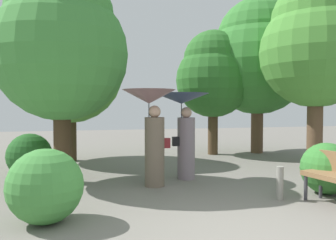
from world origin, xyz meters
TOP-DOWN VIEW (x-y plane):
  - person_left at (-0.47, 3.00)m, footprint 1.05×1.05m
  - person_right at (0.34, 3.48)m, footprint 1.20×1.20m
  - tree_near_left at (-2.12, 6.71)m, footprint 3.10×3.10m
  - tree_near_right at (2.45, 6.90)m, footprint 2.47×2.47m
  - tree_mid_left at (-2.19, 3.81)m, footprint 2.75×2.75m
  - tree_mid_right at (4.08, 6.87)m, footprint 3.49×3.49m
  - tree_far_back at (4.26, 4.18)m, footprint 2.95×2.95m
  - bush_path_left at (-2.30, 1.29)m, footprint 1.01×1.01m
  - bush_path_right at (2.47, 1.62)m, footprint 0.93×0.93m
  - bush_behind_bench at (-2.93, 4.49)m, footprint 0.99×0.99m
  - path_marker_post at (1.42, 1.49)m, footprint 0.12×0.12m

SIDE VIEW (x-z plane):
  - path_marker_post at x=1.42m, z-range 0.00..0.57m
  - bush_path_right at x=2.47m, z-range 0.00..0.93m
  - bush_behind_bench at x=-2.93m, z-range 0.00..0.99m
  - bush_path_left at x=-2.30m, z-range 0.00..1.01m
  - person_left at x=-0.47m, z-range 0.37..2.29m
  - person_right at x=0.34m, z-range 0.41..2.29m
  - tree_near_right at x=2.45m, z-range 0.62..4.74m
  - tree_near_left at x=-2.12m, z-range 0.58..5.19m
  - tree_mid_left at x=-2.19m, z-range 0.65..5.13m
  - tree_far_back at x=4.26m, z-range 0.78..5.81m
  - tree_mid_right at x=4.08m, z-range 0.69..5.98m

